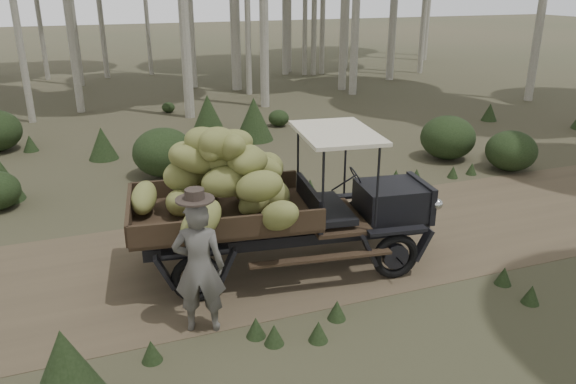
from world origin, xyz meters
TOP-DOWN VIEW (x-y plane):
  - ground at (0.00, 0.00)m, footprint 120.00×120.00m
  - dirt_track at (0.00, 0.00)m, footprint 70.00×4.00m
  - banana_truck at (-2.93, -0.40)m, footprint 5.20×2.80m
  - farmer at (-4.13, -1.83)m, footprint 0.80×0.65m
  - undergrowth at (-1.51, 1.77)m, footprint 24.34×19.96m

SIDE VIEW (x-z plane):
  - ground at x=0.00m, z-range 0.00..0.00m
  - dirt_track at x=0.00m, z-range 0.00..0.01m
  - undergrowth at x=-1.51m, z-range -0.11..1.23m
  - farmer at x=-4.13m, z-range -0.06..2.01m
  - banana_truck at x=-2.93m, z-range 0.20..2.79m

